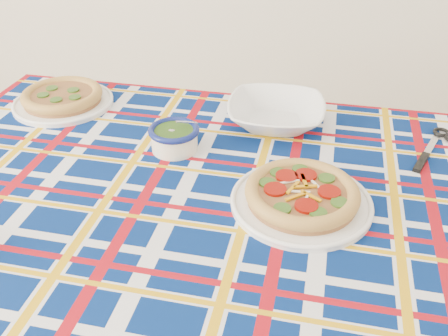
# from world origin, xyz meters

# --- Properties ---
(dining_table) EXTENTS (1.56, 1.07, 0.69)m
(dining_table) POSITION_xyz_m (0.55, 0.44, 0.62)
(dining_table) COLOR brown
(dining_table) RESTS_ON floor
(tablecloth) EXTENTS (1.59, 1.11, 0.10)m
(tablecloth) POSITION_xyz_m (0.55, 0.44, 0.64)
(tablecloth) COLOR navy
(tablecloth) RESTS_ON dining_table
(main_focaccia_plate) EXTENTS (0.34, 0.34, 0.06)m
(main_focaccia_plate) POSITION_xyz_m (0.72, 0.39, 0.72)
(main_focaccia_plate) COLOR #8F5C33
(main_focaccia_plate) RESTS_ON tablecloth
(pesto_bowl) EXTENTS (0.12, 0.12, 0.07)m
(pesto_bowl) POSITION_xyz_m (0.42, 0.58, 0.73)
(pesto_bowl) COLOR #203D10
(pesto_bowl) RESTS_ON tablecloth
(serving_bowl) EXTENTS (0.26, 0.26, 0.06)m
(serving_bowl) POSITION_xyz_m (0.66, 0.73, 0.72)
(serving_bowl) COLOR white
(serving_bowl) RESTS_ON tablecloth
(second_focaccia_plate) EXTENTS (0.30, 0.30, 0.05)m
(second_focaccia_plate) POSITION_xyz_m (0.06, 0.78, 0.72)
(second_focaccia_plate) COLOR #8F5C33
(second_focaccia_plate) RESTS_ON tablecloth
(table_knife) EXTENTS (0.12, 0.21, 0.01)m
(table_knife) POSITION_xyz_m (1.04, 0.66, 0.70)
(table_knife) COLOR silver
(table_knife) RESTS_ON tablecloth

